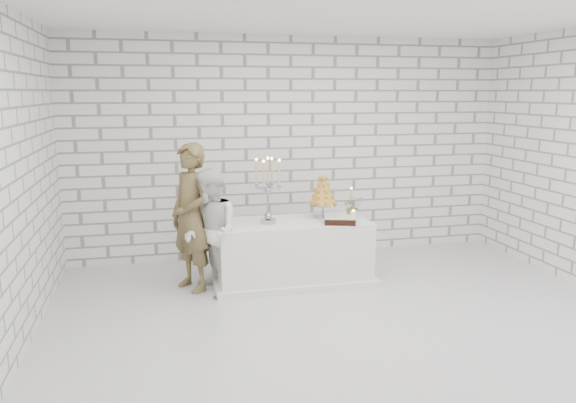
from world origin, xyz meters
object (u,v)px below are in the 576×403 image
object	(u,v)px
groom	(191,217)
bride	(211,232)
cake_table	(293,251)
candelabra	(268,190)
croquembouche	(323,196)

from	to	relation	value
groom	bride	distance (m)	0.32
bride	cake_table	bearing A→B (deg)	87.23
candelabra	cake_table	bearing A→B (deg)	9.00
bride	croquembouche	distance (m)	1.45
bride	croquembouche	size ratio (longest dim) A/B	2.65
bride	candelabra	bearing A→B (deg)	88.06
groom	candelabra	distance (m)	0.93
cake_table	groom	distance (m)	1.28
candelabra	croquembouche	bearing A→B (deg)	12.39
bride	groom	bearing A→B (deg)	-150.08
candelabra	croquembouche	size ratio (longest dim) A/B	1.44
cake_table	bride	bearing A→B (deg)	-169.15
groom	croquembouche	world-z (taller)	groom
croquembouche	candelabra	bearing A→B (deg)	-167.61
bride	croquembouche	xyz separation A→B (m)	(1.39, 0.30, 0.30)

